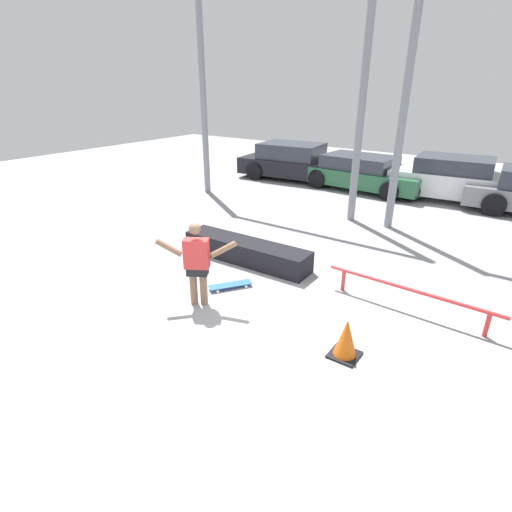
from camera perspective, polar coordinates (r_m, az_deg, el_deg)
ground_plane at (r=6.63m, az=-2.75°, el=-8.81°), size 36.00×36.00×0.00m
skateboarder at (r=6.72m, az=-8.44°, el=-0.75°), size 1.21×0.78×1.48m
skateboard at (r=7.51m, az=-3.68°, el=-4.14°), size 0.63×0.78×0.08m
grind_box at (r=8.54m, az=-1.42°, el=0.70°), size 2.93×0.67×0.46m
grind_rail at (r=7.11m, az=21.06°, el=-4.89°), size 2.90×0.20×0.44m
canopy_support_left at (r=12.26m, az=2.47°, el=24.10°), size 5.55×0.20×6.03m
parked_car_black at (r=16.19m, az=5.41°, el=13.23°), size 4.40×2.34×1.37m
parked_car_green at (r=14.98m, az=14.88°, el=11.40°), size 4.45×2.13×1.18m
parked_car_white at (r=14.58m, az=26.68°, el=9.77°), size 4.21×2.19×1.38m
traffic_cone at (r=5.78m, az=12.74°, el=-11.45°), size 0.40×0.40×0.59m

